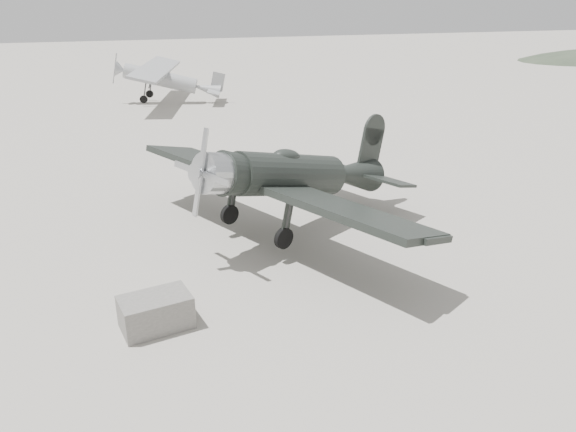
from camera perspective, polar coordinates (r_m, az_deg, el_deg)
The scene contains 4 objects.
ground at distance 17.09m, azimuth 4.32°, elevation -4.97°, with size 160.00×160.00×0.00m, color gray.
lowwing_monoplane at distance 18.58m, azimuth 0.84°, elevation 4.14°, with size 9.26×11.30×3.82m.
highwing_monoplane at distance 41.82m, azimuth -12.41°, elevation 13.72°, with size 7.75×10.83×3.06m.
equipment_block at distance 14.31m, azimuth -13.28°, elevation -9.48°, with size 1.68×1.05×0.84m, color #615E5A.
Camera 1 is at (-5.28, -14.25, 7.82)m, focal length 35.00 mm.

